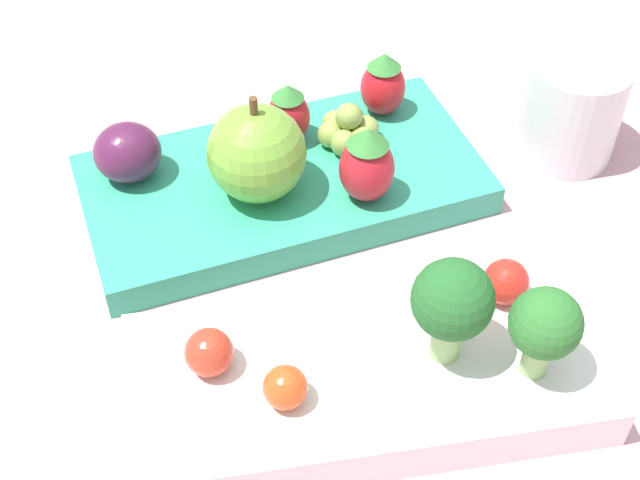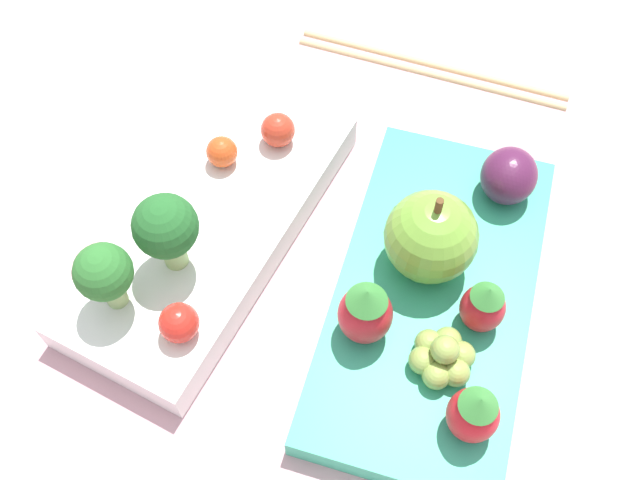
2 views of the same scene
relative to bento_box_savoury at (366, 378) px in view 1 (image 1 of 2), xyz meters
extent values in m
plane|color=#C6939E|center=(0.01, -0.07, -0.01)|extent=(4.00, 4.00, 0.00)
cube|color=white|center=(0.00, 0.00, 0.00)|extent=(0.23, 0.12, 0.03)
cube|color=#33A87F|center=(0.01, -0.15, 0.00)|extent=(0.24, 0.14, 0.02)
cylinder|color=#93B770|center=(-0.04, 0.00, 0.02)|extent=(0.01, 0.01, 0.02)
sphere|color=#236028|center=(-0.04, 0.00, 0.05)|extent=(0.04, 0.04, 0.04)
cylinder|color=#93B770|center=(-0.07, 0.02, 0.02)|extent=(0.01, 0.01, 0.02)
sphere|color=#2D702D|center=(-0.07, 0.02, 0.05)|extent=(0.03, 0.03, 0.03)
sphere|color=red|center=(0.07, -0.02, 0.02)|extent=(0.02, 0.02, 0.02)
sphere|color=#DB4C1E|center=(0.04, 0.01, 0.02)|extent=(0.02, 0.02, 0.02)
sphere|color=red|center=(-0.08, -0.02, 0.02)|extent=(0.02, 0.02, 0.02)
sphere|color=#70A838|center=(0.02, -0.14, 0.03)|extent=(0.06, 0.06, 0.06)
cylinder|color=brown|center=(0.02, -0.14, 0.07)|extent=(0.00, 0.00, 0.01)
ellipsoid|color=red|center=(-0.04, -0.12, 0.03)|extent=(0.03, 0.03, 0.04)
cone|color=#388438|center=(-0.04, -0.12, 0.05)|extent=(0.02, 0.02, 0.01)
ellipsoid|color=red|center=(-0.01, -0.18, 0.02)|extent=(0.03, 0.03, 0.03)
cone|color=#388438|center=(-0.01, -0.18, 0.04)|extent=(0.02, 0.02, 0.01)
ellipsoid|color=red|center=(-0.07, -0.19, 0.02)|extent=(0.03, 0.03, 0.04)
cone|color=#388438|center=(-0.07, -0.19, 0.04)|extent=(0.02, 0.02, 0.01)
ellipsoid|color=#511E42|center=(0.09, -0.17, 0.02)|extent=(0.04, 0.04, 0.03)
sphere|color=#8EA84C|center=(-0.03, -0.16, 0.01)|extent=(0.02, 0.02, 0.02)
sphere|color=#8EA84C|center=(-0.03, -0.15, 0.01)|extent=(0.02, 0.02, 0.02)
sphere|color=#8EA84C|center=(-0.04, -0.15, 0.01)|extent=(0.02, 0.02, 0.02)
sphere|color=#8EA84C|center=(-0.05, -0.16, 0.01)|extent=(0.02, 0.02, 0.02)
sphere|color=#8EA84C|center=(-0.04, -0.17, 0.01)|extent=(0.02, 0.02, 0.02)
sphere|color=#8EA84C|center=(-0.03, -0.17, 0.01)|extent=(0.02, 0.02, 0.02)
sphere|color=#8EA84C|center=(-0.04, -0.16, 0.03)|extent=(0.02, 0.02, 0.02)
cylinder|color=silver|center=(-0.17, -0.14, 0.02)|extent=(0.06, 0.06, 0.06)
camera|label=1|loc=(0.08, 0.23, 0.35)|focal=50.00mm
camera|label=2|loc=(-0.20, -0.16, 0.39)|focal=40.00mm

